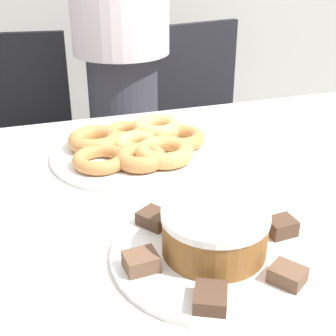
{
  "coord_description": "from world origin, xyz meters",
  "views": [
    {
      "loc": [
        -0.26,
        -0.76,
        1.2
      ],
      "look_at": [
        -0.01,
        0.0,
        0.81
      ],
      "focal_mm": 50.0,
      "sensor_mm": 36.0,
      "label": 1
    }
  ],
  "objects_px": {
    "plate_cake": "(214,253)",
    "frosted_cake": "(216,231)",
    "plate_donuts": "(136,153)",
    "person_standing": "(121,34)",
    "office_chair_left": "(21,171)",
    "office_chair_right": "(212,146)"
  },
  "relations": [
    {
      "from": "plate_cake",
      "to": "office_chair_left",
      "type": "bearing_deg",
      "value": 105.39
    },
    {
      "from": "office_chair_right",
      "to": "office_chair_left",
      "type": "bearing_deg",
      "value": 168.1
    },
    {
      "from": "plate_cake",
      "to": "frosted_cake",
      "type": "distance_m",
      "value": 0.04
    },
    {
      "from": "plate_cake",
      "to": "plate_donuts",
      "type": "bearing_deg",
      "value": 92.73
    },
    {
      "from": "plate_donuts",
      "to": "person_standing",
      "type": "bearing_deg",
      "value": 79.86
    },
    {
      "from": "office_chair_left",
      "to": "plate_cake",
      "type": "bearing_deg",
      "value": -66.84
    },
    {
      "from": "office_chair_left",
      "to": "office_chair_right",
      "type": "distance_m",
      "value": 0.76
    },
    {
      "from": "office_chair_left",
      "to": "frosted_cake",
      "type": "distance_m",
      "value": 1.17
    },
    {
      "from": "person_standing",
      "to": "office_chair_right",
      "type": "bearing_deg",
      "value": 10.02
    },
    {
      "from": "office_chair_left",
      "to": "frosted_cake",
      "type": "xyz_separation_m",
      "value": [
        0.3,
        -1.08,
        0.36
      ]
    },
    {
      "from": "person_standing",
      "to": "office_chair_left",
      "type": "distance_m",
      "value": 0.62
    },
    {
      "from": "frosted_cake",
      "to": "plate_cake",
      "type": "bearing_deg",
      "value": 0.0
    },
    {
      "from": "office_chair_left",
      "to": "frosted_cake",
      "type": "relative_size",
      "value": 5.44
    },
    {
      "from": "plate_cake",
      "to": "frosted_cake",
      "type": "height_order",
      "value": "frosted_cake"
    },
    {
      "from": "office_chair_left",
      "to": "plate_donuts",
      "type": "bearing_deg",
      "value": -59.57
    },
    {
      "from": "person_standing",
      "to": "frosted_cake",
      "type": "distance_m",
      "value": 1.02
    },
    {
      "from": "plate_donuts",
      "to": "frosted_cake",
      "type": "relative_size",
      "value": 2.37
    },
    {
      "from": "plate_donuts",
      "to": "plate_cake",
      "type": "bearing_deg",
      "value": -87.27
    },
    {
      "from": "frosted_cake",
      "to": "person_standing",
      "type": "bearing_deg",
      "value": 85.09
    },
    {
      "from": "person_standing",
      "to": "plate_donuts",
      "type": "bearing_deg",
      "value": -100.14
    },
    {
      "from": "office_chair_right",
      "to": "plate_donuts",
      "type": "bearing_deg",
      "value": -138.1
    },
    {
      "from": "frosted_cake",
      "to": "plate_donuts",
      "type": "bearing_deg",
      "value": 92.73
    }
  ]
}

